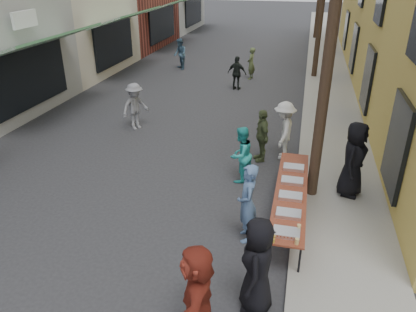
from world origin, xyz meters
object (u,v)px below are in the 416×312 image
at_px(utility_pole_near, 335,9).
at_px(serving_table, 291,192).
at_px(guest_front_c, 241,155).
at_px(catering_tray_sausage, 286,233).
at_px(guest_front_a, 258,266).
at_px(server, 354,159).

xyz_separation_m(utility_pole_near, serving_table, (-0.50, -1.16, -3.79)).
relative_size(utility_pole_near, guest_front_c, 5.82).
height_order(catering_tray_sausage, guest_front_a, guest_front_a).
distance_m(serving_table, guest_front_c, 2.09).
bearing_deg(catering_tray_sausage, serving_table, 90.00).
distance_m(catering_tray_sausage, guest_front_c, 3.50).
distance_m(utility_pole_near, guest_front_a, 5.45).
height_order(catering_tray_sausage, guest_front_c, guest_front_c).
xyz_separation_m(guest_front_c, server, (2.80, -0.20, 0.28)).
xyz_separation_m(guest_front_a, server, (1.80, 4.17, 0.17)).
bearing_deg(utility_pole_near, catering_tray_sausage, -100.08).
distance_m(catering_tray_sausage, server, 3.32).
relative_size(guest_front_a, server, 0.93).
height_order(utility_pole_near, catering_tray_sausage, utility_pole_near).
relative_size(catering_tray_sausage, guest_front_a, 0.28).
height_order(serving_table, guest_front_c, guest_front_c).
bearing_deg(catering_tray_sausage, guest_front_a, -108.91).
relative_size(utility_pole_near, catering_tray_sausage, 18.00).
xyz_separation_m(catering_tray_sausage, guest_front_a, (-0.40, -1.17, 0.10)).
bearing_deg(guest_front_c, utility_pole_near, 106.99).
bearing_deg(utility_pole_near, serving_table, -113.29).
distance_m(utility_pole_near, catering_tray_sausage, 4.68).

